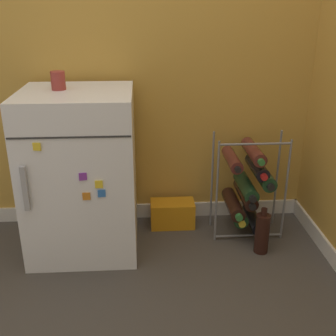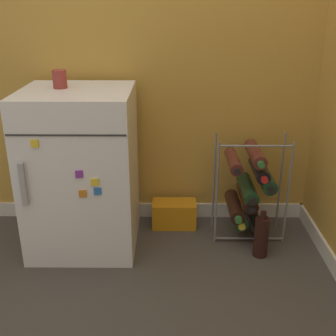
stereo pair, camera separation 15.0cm
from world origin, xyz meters
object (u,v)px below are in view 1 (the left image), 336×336
wine_rack (247,187)px  fridge_top_cup (58,81)px  mini_fridge (81,173)px  loose_bottle_floor (262,233)px  soda_box (172,214)px

wine_rack → fridge_top_cup: fridge_top_cup is taller
mini_fridge → loose_bottle_floor: bearing=-8.1°
fridge_top_cup → loose_bottle_floor: bearing=-9.5°
wine_rack → soda_box: (-0.41, 0.10, -0.21)m
mini_fridge → soda_box: bearing=20.1°
mini_fridge → loose_bottle_floor: mini_fridge is taller
fridge_top_cup → wine_rack: bearing=2.5°
mini_fridge → fridge_top_cup: bearing=155.2°
wine_rack → soda_box: 0.47m
fridge_top_cup → mini_fridge: bearing=-24.8°
soda_box → fridge_top_cup: (-0.57, -0.14, 0.83)m
wine_rack → loose_bottle_floor: bearing=-78.5°
loose_bottle_floor → wine_rack: bearing=101.5°
soda_box → loose_bottle_floor: loose_bottle_floor is taller
fridge_top_cup → loose_bottle_floor: fridge_top_cup is taller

